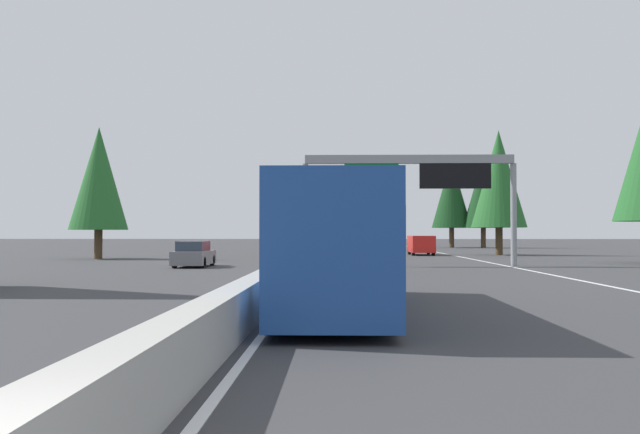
{
  "coord_description": "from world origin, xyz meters",
  "views": [
    {
      "loc": [
        -3.04,
        -1.7,
        1.94
      ],
      "look_at": [
        50.9,
        -0.27,
        3.15
      ],
      "focal_mm": 39.65,
      "sensor_mm": 36.0,
      "label": 1
    }
  ],
  "objects_px": {
    "oncoming_far": "(194,255)",
    "box_truck_distant_b": "(362,235)",
    "conifer_right_far": "(483,192)",
    "conifer_left_near": "(99,179)",
    "oncoming_near": "(283,245)",
    "minivan_far_left": "(421,244)",
    "sedan_mid_center": "(337,260)",
    "sedan_far_right": "(359,240)",
    "sign_gantry_overhead": "(412,178)",
    "conifer_right_mid": "(499,179)",
    "pickup_mid_left": "(385,240)",
    "sedan_far_center": "(342,245)",
    "conifer_right_distant": "(451,193)",
    "bus_mid_right": "(334,242)"
  },
  "relations": [
    {
      "from": "conifer_right_distant",
      "to": "sedan_mid_center",
      "type": "bearing_deg",
      "value": 166.07
    },
    {
      "from": "oncoming_far",
      "to": "conifer_right_mid",
      "type": "distance_m",
      "value": 31.97
    },
    {
      "from": "sign_gantry_overhead",
      "to": "conifer_right_distant",
      "type": "relative_size",
      "value": 1.07
    },
    {
      "from": "oncoming_near",
      "to": "conifer_right_mid",
      "type": "height_order",
      "value": "conifer_right_mid"
    },
    {
      "from": "minivan_far_left",
      "to": "oncoming_far",
      "type": "distance_m",
      "value": 26.84
    },
    {
      "from": "pickup_mid_left",
      "to": "conifer_right_mid",
      "type": "relative_size",
      "value": 0.51
    },
    {
      "from": "sign_gantry_overhead",
      "to": "conifer_right_mid",
      "type": "bearing_deg",
      "value": -25.49
    },
    {
      "from": "sedan_far_center",
      "to": "conifer_right_distant",
      "type": "xyz_separation_m",
      "value": [
        21.47,
        -14.57,
        6.52
      ]
    },
    {
      "from": "bus_mid_right",
      "to": "sedan_mid_center",
      "type": "distance_m",
      "value": 15.37
    },
    {
      "from": "conifer_left_near",
      "to": "conifer_right_distant",
      "type": "bearing_deg",
      "value": -38.57
    },
    {
      "from": "oncoming_far",
      "to": "box_truck_distant_b",
      "type": "bearing_deg",
      "value": 170.0
    },
    {
      "from": "oncoming_far",
      "to": "conifer_left_near",
      "type": "relative_size",
      "value": 0.44
    },
    {
      "from": "oncoming_far",
      "to": "conifer_right_far",
      "type": "distance_m",
      "value": 58.66
    },
    {
      "from": "sign_gantry_overhead",
      "to": "bus_mid_right",
      "type": "bearing_deg",
      "value": 169.54
    },
    {
      "from": "sedan_mid_center",
      "to": "sedan_far_right",
      "type": "height_order",
      "value": "same"
    },
    {
      "from": "sedan_far_center",
      "to": "conifer_left_near",
      "type": "distance_m",
      "value": 27.45
    },
    {
      "from": "bus_mid_right",
      "to": "pickup_mid_left",
      "type": "height_order",
      "value": "bus_mid_right"
    },
    {
      "from": "pickup_mid_left",
      "to": "oncoming_far",
      "type": "distance_m",
      "value": 70.39
    },
    {
      "from": "sign_gantry_overhead",
      "to": "bus_mid_right",
      "type": "relative_size",
      "value": 1.1
    },
    {
      "from": "pickup_mid_left",
      "to": "oncoming_far",
      "type": "height_order",
      "value": "pickup_mid_left"
    },
    {
      "from": "sedan_far_right",
      "to": "conifer_right_mid",
      "type": "bearing_deg",
      "value": -171.25
    },
    {
      "from": "box_truck_distant_b",
      "to": "sedan_far_right",
      "type": "relative_size",
      "value": 1.93
    },
    {
      "from": "sedan_far_center",
      "to": "oncoming_near",
      "type": "distance_m",
      "value": 14.44
    },
    {
      "from": "conifer_right_far",
      "to": "conifer_right_distant",
      "type": "height_order",
      "value": "conifer_right_distant"
    },
    {
      "from": "sedan_mid_center",
      "to": "sedan_far_right",
      "type": "distance_m",
      "value": 96.51
    },
    {
      "from": "box_truck_distant_b",
      "to": "conifer_right_far",
      "type": "height_order",
      "value": "conifer_right_far"
    },
    {
      "from": "sign_gantry_overhead",
      "to": "sedan_far_right",
      "type": "bearing_deg",
      "value": 0.42
    },
    {
      "from": "oncoming_near",
      "to": "minivan_far_left",
      "type": "bearing_deg",
      "value": 106.72
    },
    {
      "from": "sign_gantry_overhead",
      "to": "sedan_far_center",
      "type": "height_order",
      "value": "sign_gantry_overhead"
    },
    {
      "from": "box_truck_distant_b",
      "to": "sedan_far_center",
      "type": "bearing_deg",
      "value": 174.77
    },
    {
      "from": "sign_gantry_overhead",
      "to": "conifer_left_near",
      "type": "relative_size",
      "value": 1.28
    },
    {
      "from": "sedan_far_right",
      "to": "oncoming_far",
      "type": "bearing_deg",
      "value": 172.38
    },
    {
      "from": "pickup_mid_left",
      "to": "box_truck_distant_b",
      "type": "relative_size",
      "value": 0.66
    },
    {
      "from": "minivan_far_left",
      "to": "bus_mid_right",
      "type": "bearing_deg",
      "value": 170.61
    },
    {
      "from": "conifer_left_near",
      "to": "sedan_mid_center",
      "type": "bearing_deg",
      "value": -136.99
    },
    {
      "from": "conifer_left_near",
      "to": "oncoming_far",
      "type": "bearing_deg",
      "value": -141.45
    },
    {
      "from": "sign_gantry_overhead",
      "to": "sedan_mid_center",
      "type": "distance_m",
      "value": 10.78
    },
    {
      "from": "box_truck_distant_b",
      "to": "conifer_left_near",
      "type": "distance_m",
      "value": 59.35
    },
    {
      "from": "conifer_right_far",
      "to": "conifer_left_near",
      "type": "bearing_deg",
      "value": 137.13
    },
    {
      "from": "conifer_right_far",
      "to": "conifer_left_near",
      "type": "distance_m",
      "value": 53.93
    },
    {
      "from": "oncoming_far",
      "to": "sedan_mid_center",
      "type": "bearing_deg",
      "value": 49.42
    },
    {
      "from": "sign_gantry_overhead",
      "to": "oncoming_near",
      "type": "relative_size",
      "value": 2.26
    },
    {
      "from": "sedan_far_center",
      "to": "minivan_far_left",
      "type": "bearing_deg",
      "value": -145.46
    },
    {
      "from": "box_truck_distant_b",
      "to": "oncoming_far",
      "type": "distance_m",
      "value": 68.32
    },
    {
      "from": "minivan_far_left",
      "to": "pickup_mid_left",
      "type": "bearing_deg",
      "value": 0.1
    },
    {
      "from": "sign_gantry_overhead",
      "to": "conifer_right_mid",
      "type": "relative_size",
      "value": 1.16
    },
    {
      "from": "sedan_mid_center",
      "to": "bus_mid_right",
      "type": "bearing_deg",
      "value": 179.9
    },
    {
      "from": "sign_gantry_overhead",
      "to": "bus_mid_right",
      "type": "distance_m",
      "value": 24.72
    },
    {
      "from": "sedan_far_center",
      "to": "conifer_right_far",
      "type": "relative_size",
      "value": 0.37
    },
    {
      "from": "conifer_right_mid",
      "to": "conifer_right_distant",
      "type": "xyz_separation_m",
      "value": [
        31.3,
        -0.85,
        0.54
      ]
    }
  ]
}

